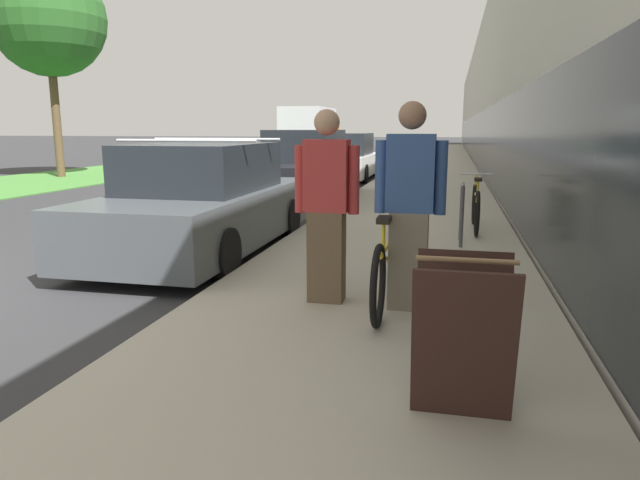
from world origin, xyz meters
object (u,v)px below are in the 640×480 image
Objects in this scene: sandwich_board_sign at (463,334)px; moving_truck at (310,132)px; tandem_bicycle at (390,259)px; parked_sedan_curbside at (204,203)px; parked_sedan_far at (348,159)px; person_rider at (410,207)px; cruiser_bike_nearest at (476,207)px; bike_rack_hoop at (462,207)px; street_tree_far at (48,19)px; person_bystander at (327,207)px; vintage_roadster_curbside at (306,171)px.

moving_truck is at bearing 105.33° from sandwich_board_sign.
parked_sedan_curbside reaches higher than tandem_bicycle.
parked_sedan_far reaches higher than tandem_bicycle.
cruiser_bike_nearest is (0.75, 4.29, -0.55)m from person_rider.
bike_rack_hoop is at bearing -71.91° from parked_sedan_far.
cruiser_bike_nearest is 0.39× the size of parked_sedan_far.
cruiser_bike_nearest is at bearing -68.75° from parked_sedan_far.
parked_sedan_curbside is 11.87m from parked_sedan_far.
person_rider is 2.17× the size of bike_rack_hoop.
tandem_bicycle is 2.73× the size of sandwich_board_sign.
parked_sedan_curbside is 28.40m from moving_truck.
parked_sedan_curbside is (-3.51, -0.83, 0.06)m from bike_rack_hoop.
parked_sedan_curbside is at bearing 144.53° from tandem_bicycle.
bike_rack_hoop is at bearing -34.87° from street_tree_far.
moving_truck is at bearing 74.92° from street_tree_far.
sandwich_board_sign is 0.12× the size of street_tree_far.
cruiser_bike_nearest is (0.24, 1.15, -0.14)m from bike_rack_hoop.
person_rider is 1.03× the size of person_bystander.
sandwich_board_sign is at bearing -74.67° from moving_truck.
vintage_roadster_curbside is at bearing 109.28° from sandwich_board_sign.
sandwich_board_sign is 0.13× the size of moving_truck.
person_rider is at bearing -74.57° from moving_truck.
bike_rack_hoop is (1.27, 3.08, -0.38)m from person_bystander.
bike_rack_hoop is 0.47× the size of cruiser_bike_nearest.
vintage_roadster_curbside reaches higher than sandwich_board_sign.
sandwich_board_sign is at bearing -73.28° from tandem_bicycle.
moving_truck reaches higher than bike_rack_hoop.
person_bystander is at bearing -112.41° from bike_rack_hoop.
parked_sedan_curbside reaches higher than sandwich_board_sign.
sandwich_board_sign is at bearing -77.53° from parked_sedan_far.
person_rider is 18.65m from street_tree_far.
parked_sedan_curbside is at bearing -166.65° from bike_rack_hoop.
tandem_bicycle is 14.17m from parked_sedan_far.
cruiser_bike_nearest is at bearing 76.64° from tandem_bicycle.
cruiser_bike_nearest is 0.27× the size of moving_truck.
person_bystander reaches higher than sandwich_board_sign.
person_rider is 31.32m from moving_truck.
person_rider is at bearing -43.96° from street_tree_far.
vintage_roadster_curbside is 23.02m from moving_truck.
sandwich_board_sign is at bearing -70.72° from vintage_roadster_curbside.
person_bystander is at bearing -45.12° from parked_sedan_curbside.
tandem_bicycle is at bearing 24.14° from person_bystander.
parked_sedan_far is at bearing 91.47° from vintage_roadster_curbside.
street_tree_far is (-4.74, -17.59, 3.81)m from moving_truck.
parked_sedan_curbside is at bearing -89.54° from parked_sedan_far.
tandem_bicycle is 0.34× the size of street_tree_far.
tandem_bicycle is at bearing -78.20° from parked_sedan_far.
street_tree_far is (-13.58, 9.46, 4.68)m from bike_rack_hoop.
street_tree_far is at bearing -105.08° from moving_truck.
bike_rack_hoop is at bearing 13.35° from parked_sedan_curbside.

